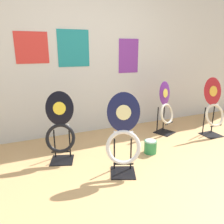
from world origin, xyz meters
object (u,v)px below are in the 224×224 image
object	(u,v)px
toilet_seat_display_crimson_swirl	(213,109)
toilet_seat_display_purple_note	(166,109)
paint_can	(150,146)
toilet_seat_display_jazz_black	(60,129)
toilet_seat_display_navy_moon	(123,139)

from	to	relation	value
toilet_seat_display_crimson_swirl	toilet_seat_display_purple_note	distance (m)	0.76
toilet_seat_display_crimson_swirl	paint_can	xyz separation A→B (m)	(-1.29, -0.16, -0.36)
toilet_seat_display_crimson_swirl	paint_can	distance (m)	1.35
paint_can	toilet_seat_display_jazz_black	bearing A→B (deg)	166.41
toilet_seat_display_purple_note	paint_can	distance (m)	0.90
toilet_seat_display_jazz_black	paint_can	world-z (taller)	toilet_seat_display_jazz_black
toilet_seat_display_navy_moon	paint_can	distance (m)	0.74
toilet_seat_display_purple_note	toilet_seat_display_jazz_black	size ratio (longest dim) A/B	0.99
toilet_seat_display_crimson_swirl	toilet_seat_display_purple_note	world-z (taller)	toilet_seat_display_crimson_swirl
toilet_seat_display_crimson_swirl	toilet_seat_display_navy_moon	size ratio (longest dim) A/B	1.00
paint_can	toilet_seat_display_purple_note	bearing A→B (deg)	40.51
toilet_seat_display_navy_moon	toilet_seat_display_jazz_black	world-z (taller)	toilet_seat_display_navy_moon
toilet_seat_display_crimson_swirl	paint_can	size ratio (longest dim) A/B	5.20
toilet_seat_display_purple_note	paint_can	bearing A→B (deg)	-139.49
toilet_seat_display_purple_note	toilet_seat_display_jazz_black	xyz separation A→B (m)	(-1.80, -0.27, 0.01)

